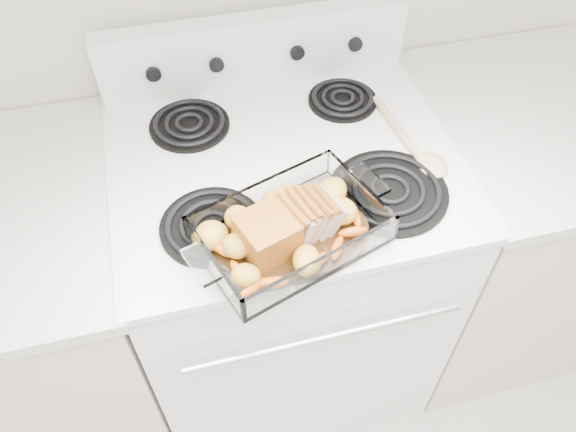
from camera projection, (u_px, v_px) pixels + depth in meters
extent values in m
cube|color=white|center=(285.00, 277.00, 1.62)|extent=(0.76, 0.65, 0.92)
cube|color=black|center=(315.00, 379.00, 1.43)|extent=(0.65, 0.02, 0.55)
cylinder|color=silver|center=(326.00, 338.00, 1.19)|extent=(0.61, 0.02, 0.02)
cube|color=white|center=(284.00, 161.00, 1.27)|extent=(0.78, 0.67, 0.02)
cube|color=white|center=(254.00, 51.00, 1.38)|extent=(0.76, 0.06, 0.18)
cylinder|color=black|center=(212.00, 226.00, 1.13)|extent=(0.21, 0.21, 0.01)
cylinder|color=black|center=(389.00, 192.00, 1.19)|extent=(0.25, 0.25, 0.01)
cylinder|color=black|center=(190.00, 125.00, 1.33)|extent=(0.19, 0.19, 0.01)
cylinder|color=black|center=(342.00, 100.00, 1.39)|extent=(0.17, 0.17, 0.01)
cylinder|color=black|center=(153.00, 73.00, 1.32)|extent=(0.04, 0.02, 0.04)
cylinder|color=black|center=(216.00, 64.00, 1.34)|extent=(0.04, 0.02, 0.04)
cylinder|color=black|center=(297.00, 52.00, 1.37)|extent=(0.04, 0.02, 0.04)
cylinder|color=black|center=(355.00, 43.00, 1.40)|extent=(0.04, 0.02, 0.04)
cube|color=silver|center=(48.00, 330.00, 1.52)|extent=(0.55, 0.65, 0.90)
cube|color=silver|center=(493.00, 235.00, 1.74)|extent=(0.55, 0.65, 0.90)
cube|color=white|center=(545.00, 117.00, 1.38)|extent=(0.58, 0.68, 0.03)
cube|color=white|center=(291.00, 238.00, 1.10)|extent=(0.34, 0.23, 0.01)
cube|color=white|center=(306.00, 273.00, 1.00)|extent=(0.34, 0.01, 0.06)
cube|color=white|center=(277.00, 187.00, 1.14)|extent=(0.34, 0.01, 0.06)
cube|color=white|center=(204.00, 245.00, 1.04)|extent=(0.01, 0.23, 0.06)
cube|color=white|center=(373.00, 211.00, 1.10)|extent=(0.01, 0.23, 0.06)
cylinder|color=black|center=(291.00, 236.00, 1.09)|extent=(0.20, 0.20, 0.00)
cube|color=#935A15|center=(264.00, 229.00, 1.05)|extent=(0.10, 0.10, 0.08)
cube|color=#B9A08F|center=(293.00, 224.00, 1.06)|extent=(0.04, 0.09, 0.08)
cube|color=#B9A08F|center=(303.00, 223.00, 1.07)|extent=(0.04, 0.09, 0.07)
cube|color=#B9A08F|center=(312.00, 221.00, 1.07)|extent=(0.04, 0.09, 0.07)
cube|color=#B9A08F|center=(322.00, 220.00, 1.08)|extent=(0.04, 0.09, 0.06)
cube|color=#B9A08F|center=(331.00, 218.00, 1.08)|extent=(0.05, 0.09, 0.06)
ellipsoid|color=#D75215|center=(223.00, 283.00, 1.01)|extent=(0.06, 0.02, 0.02)
ellipsoid|color=#D75215|center=(360.00, 254.00, 1.05)|extent=(0.06, 0.02, 0.02)
ellipsoid|color=#D75215|center=(364.00, 211.00, 1.12)|extent=(0.06, 0.02, 0.02)
ellipsoid|color=#D75215|center=(207.00, 233.00, 1.09)|extent=(0.06, 0.02, 0.02)
ellipsoid|color=#B0812E|center=(203.00, 215.00, 1.10)|extent=(0.06, 0.05, 0.05)
ellipsoid|color=#B0812E|center=(290.00, 194.00, 1.13)|extent=(0.06, 0.05, 0.05)
ellipsoid|color=#B0812E|center=(356.00, 225.00, 1.08)|extent=(0.06, 0.05, 0.05)
cylinder|color=beige|center=(397.00, 128.00, 1.31)|extent=(0.04, 0.23, 0.02)
ellipsoid|color=beige|center=(432.00, 165.00, 1.23)|extent=(0.06, 0.08, 0.02)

